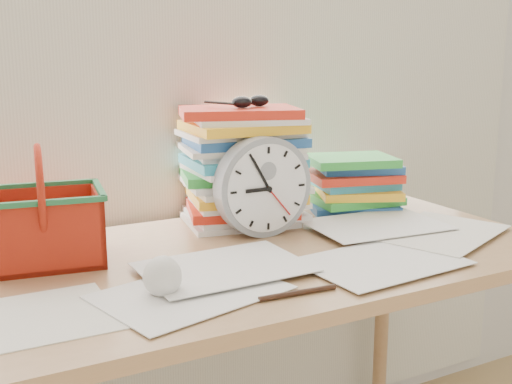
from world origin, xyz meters
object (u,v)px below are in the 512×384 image
paper_stack (243,165)px  clock (263,187)px  desk (242,286)px  book_stack (354,184)px  basket (42,206)px

paper_stack → clock: (-0.02, -0.13, -0.03)m
clock → paper_stack: bearing=83.4°
desk → paper_stack: 0.35m
paper_stack → book_stack: (0.32, -0.04, -0.07)m
desk → basket: bearing=159.9°
paper_stack → basket: bearing=-169.4°
book_stack → desk: bearing=-156.2°
desk → basket: size_ratio=5.74×
desk → clock: bearing=43.9°
paper_stack → clock: paper_stack is taller
clock → basket: bearing=175.8°
desk → clock: 0.25m
book_stack → basket: size_ratio=1.05×
book_stack → clock: bearing=-164.7°
paper_stack → basket: paper_stack is taller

